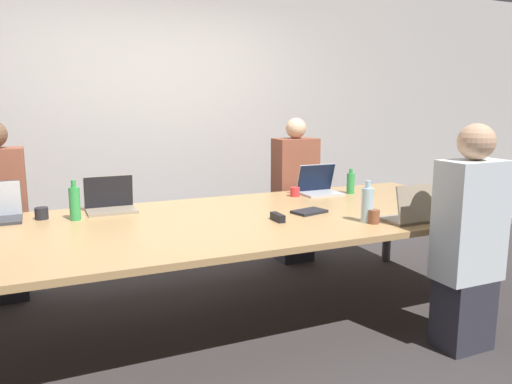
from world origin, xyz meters
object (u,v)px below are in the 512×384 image
at_px(cup_far_left, 42,213).
at_px(bottle_far_midleft, 75,203).
at_px(laptop_near_right, 414,211).
at_px(cup_far_right, 295,192).
at_px(laptop_far_right, 318,186).
at_px(cup_near_right, 374,217).
at_px(person_far_left, 0,215).
at_px(laptop_far_midleft, 110,201).
at_px(bottle_far_right, 351,183).
at_px(person_near_right, 468,242).
at_px(bottle_near_right, 367,204).
at_px(person_far_right, 295,193).
at_px(stapler, 278,217).

distance_m(cup_far_left, bottle_far_midleft, 0.25).
bearing_deg(laptop_near_right, cup_far_right, -75.63).
height_order(laptop_far_right, cup_near_right, laptop_far_right).
xyz_separation_m(person_far_left, laptop_far_midleft, (0.76, -0.46, 0.13)).
height_order(laptop_far_right, bottle_far_right, laptop_far_right).
relative_size(bottle_far_right, cup_near_right, 2.37).
bearing_deg(cup_far_right, laptop_near_right, -75.63).
xyz_separation_m(cup_near_right, bottle_far_midleft, (-1.78, 0.90, 0.07)).
bearing_deg(person_near_right, bottle_near_right, -53.09).
bearing_deg(person_far_right, stapler, -123.16).
xyz_separation_m(laptop_near_right, person_near_right, (0.10, -0.38, -0.13)).
bearing_deg(cup_far_left, person_near_right, -32.07).
bearing_deg(laptop_near_right, cup_near_right, -15.58).
distance_m(laptop_near_right, person_near_right, 0.41).
bearing_deg(bottle_far_midleft, person_far_right, 16.97).
bearing_deg(bottle_far_right, person_near_right, -94.91).
distance_m(laptop_near_right, bottle_far_midleft, 2.27).
bearing_deg(bottle_near_right, person_far_left, 146.33).
bearing_deg(person_near_right, person_far_left, -37.30).
bearing_deg(laptop_far_right, person_near_right, -84.56).
relative_size(person_near_right, stapler, 9.31).
xyz_separation_m(laptop_far_right, bottle_near_right, (-0.24, -1.01, 0.05)).
height_order(cup_far_left, stapler, cup_far_left).
height_order(bottle_near_right, cup_far_left, bottle_near_right).
bearing_deg(cup_far_left, cup_near_right, -27.15).
bearing_deg(bottle_far_right, cup_far_right, 171.31).
bearing_deg(person_far_right, bottle_far_right, -65.50).
bearing_deg(laptop_far_right, bottle_far_midleft, -175.31).
xyz_separation_m(bottle_far_right, bottle_far_midleft, (-2.27, -0.07, 0.02)).
distance_m(laptop_far_midleft, bottle_far_midleft, 0.33).
distance_m(person_far_right, cup_far_left, 2.29).
relative_size(person_near_right, bottle_near_right, 5.02).
height_order(cup_far_left, bottle_far_midleft, bottle_far_midleft).
bearing_deg(bottle_far_midleft, cup_far_left, 150.19).
xyz_separation_m(person_far_left, stapler, (1.74, -1.24, 0.08)).
height_order(cup_far_right, laptop_far_midleft, laptop_far_midleft).
height_order(laptop_near_right, cup_near_right, laptop_near_right).
xyz_separation_m(cup_near_right, stapler, (-0.55, 0.32, -0.02)).
relative_size(person_far_right, cup_far_right, 16.87).
bearing_deg(cup_far_left, bottle_near_right, -26.13).
xyz_separation_m(laptop_far_right, person_far_left, (-2.50, 0.49, -0.13)).
bearing_deg(laptop_near_right, laptop_far_right, -87.60).
bearing_deg(laptop_near_right, laptop_far_midleft, -33.18).
height_order(person_near_right, cup_near_right, person_near_right).
bearing_deg(laptop_far_midleft, bottle_near_right, -34.71).
bearing_deg(bottle_far_right, stapler, -147.86).
bearing_deg(person_near_right, stapler, -40.50).
distance_m(laptop_far_right, bottle_far_right, 0.28).
xyz_separation_m(cup_far_right, person_far_left, (-2.26, 0.51, -0.10)).
height_order(laptop_far_midleft, stapler, laptop_far_midleft).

